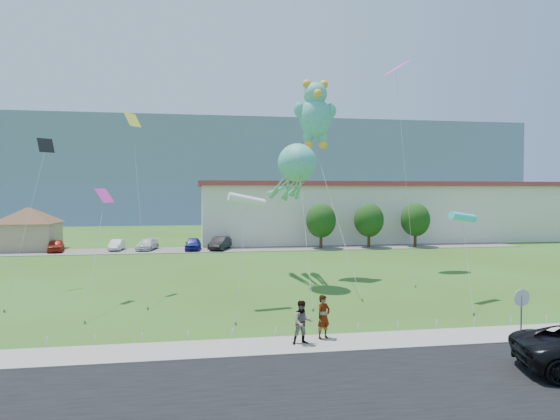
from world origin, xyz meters
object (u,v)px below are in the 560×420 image
(stop_sign, at_px, (521,303))
(parked_car_silver, at_px, (117,245))
(warehouse, at_px, (412,211))
(pedestrian_left, at_px, (324,317))
(octopus_kite, at_px, (294,172))
(parked_car_white, at_px, (147,244))
(pedestrian_right, at_px, (303,322))
(teddy_bear_kite, at_px, (315,113))
(parked_car_red, at_px, (56,246))
(parked_car_black, at_px, (220,243))
(pavilion, at_px, (29,224))
(parked_car_blue, at_px, (193,244))

(stop_sign, distance_m, parked_car_silver, 46.45)
(warehouse, xyz_separation_m, pedestrian_left, (-24.93, -46.13, -3.04))
(stop_sign, relative_size, octopus_kite, 0.19)
(octopus_kite, bearing_deg, pedestrian_left, -95.57)
(warehouse, height_order, parked_car_white, warehouse)
(stop_sign, height_order, pedestrian_right, stop_sign)
(octopus_kite, xyz_separation_m, teddy_bear_kite, (2.33, 3.22, 4.90))
(warehouse, distance_m, stop_sign, 51.00)
(warehouse, xyz_separation_m, parked_car_red, (-46.37, -8.54, -3.38))
(parked_car_black, bearing_deg, parked_car_white, -167.65)
(pavilion, bearing_deg, parked_car_blue, -10.01)
(parked_car_silver, xyz_separation_m, parked_car_black, (11.85, -1.32, 0.14))
(stop_sign, bearing_deg, pedestrian_right, 171.46)
(parked_car_black, relative_size, octopus_kite, 0.34)
(pedestrian_right, height_order, parked_car_white, pedestrian_right)
(pedestrian_right, distance_m, parked_car_white, 39.77)
(warehouse, xyz_separation_m, parked_car_black, (-27.99, -9.38, -3.31))
(parked_car_red, relative_size, octopus_kite, 0.30)
(stop_sign, height_order, teddy_bear_kite, teddy_bear_kite)
(teddy_bear_kite, bearing_deg, octopus_kite, -125.91)
(pedestrian_left, relative_size, parked_car_blue, 0.47)
(parked_car_black, bearing_deg, octopus_kite, -59.70)
(stop_sign, xyz_separation_m, parked_car_red, (-29.87, 39.66, -1.12))
(pedestrian_right, height_order, octopus_kite, octopus_kite)
(parked_car_red, bearing_deg, parked_car_white, -8.82)
(parked_car_black, height_order, teddy_bear_kite, teddy_bear_kite)
(warehouse, height_order, parked_car_black, warehouse)
(pedestrian_left, distance_m, parked_car_black, 36.88)
(parked_car_blue, bearing_deg, octopus_kite, -67.34)
(parked_car_white, xyz_separation_m, teddy_bear_kite, (15.14, -20.52, 12.42))
(parked_car_red, bearing_deg, parked_car_black, -12.44)
(pavilion, distance_m, parked_car_white, 14.03)
(parked_car_white, bearing_deg, pavilion, -177.22)
(pedestrian_right, bearing_deg, octopus_kite, 75.53)
(pedestrian_right, distance_m, parked_car_silver, 41.10)
(parked_car_blue, relative_size, octopus_kite, 0.31)
(warehouse, bearing_deg, pedestrian_right, -119.10)
(pedestrian_right, relative_size, parked_car_blue, 0.45)
(teddy_bear_kite, bearing_deg, parked_car_white, 126.42)
(pedestrian_left, xyz_separation_m, octopus_kite, (1.37, 14.02, 7.13))
(parked_car_red, bearing_deg, warehouse, 0.62)
(warehouse, relative_size, stop_sign, 24.40)
(pedestrian_left, distance_m, octopus_kite, 15.79)
(parked_car_red, relative_size, parked_car_black, 0.88)
(pavilion, distance_m, warehouse, 50.37)
(pavilion, xyz_separation_m, parked_car_white, (13.63, -2.37, -2.33))
(pavilion, height_order, warehouse, warehouse)
(pedestrian_left, bearing_deg, pavilion, 93.70)
(octopus_kite, bearing_deg, parked_car_white, 118.35)
(pavilion, relative_size, teddy_bear_kite, 0.59)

